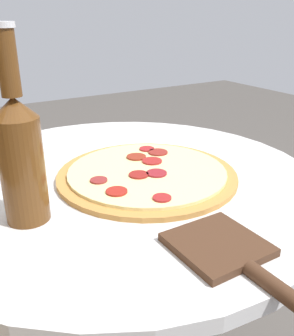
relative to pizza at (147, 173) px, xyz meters
name	(u,v)px	position (x,y,z in m)	size (l,w,h in m)	color
table	(123,248)	(0.03, 0.04, -0.18)	(0.82, 0.82, 0.73)	silver
pizza	(147,173)	(0.00, 0.00, 0.00)	(0.37, 0.37, 0.02)	#B77F3D
beer_bottle	(20,154)	(-0.04, 0.25, 0.11)	(0.07, 0.07, 0.30)	#563314
pizza_paddle	(233,255)	(-0.30, 0.04, 0.00)	(0.25, 0.12, 0.02)	#422819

